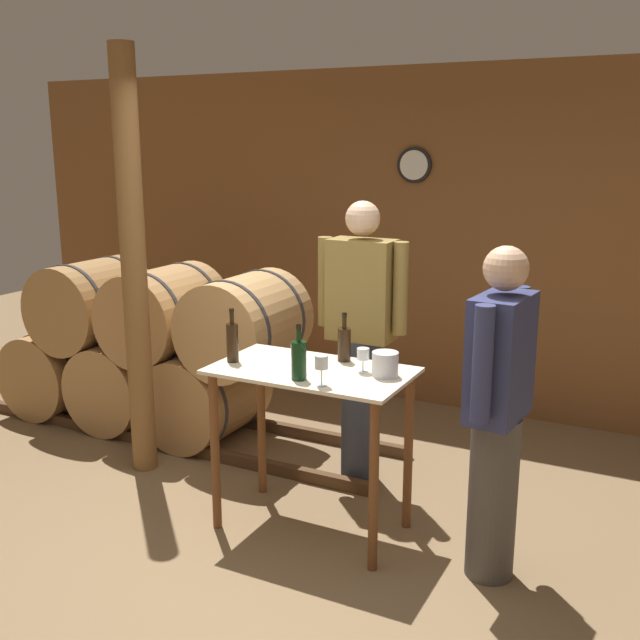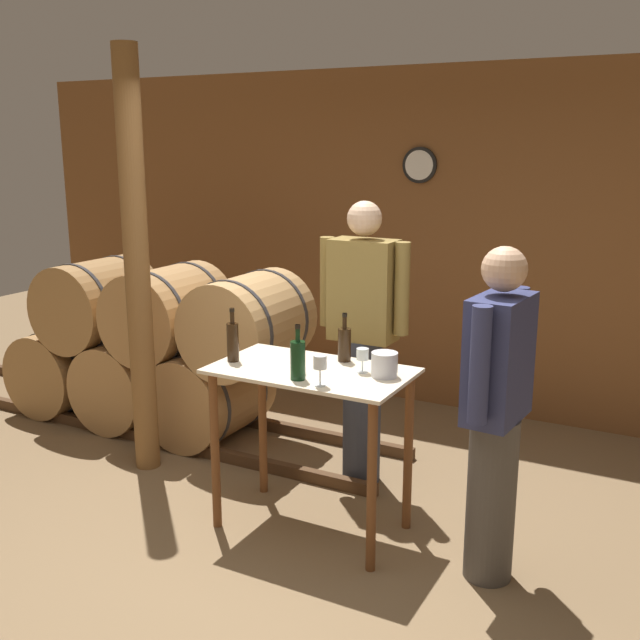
# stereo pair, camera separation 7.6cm
# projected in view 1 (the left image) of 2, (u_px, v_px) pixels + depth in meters

# --- Properties ---
(ground_plane) EXTENTS (14.00, 14.00, 0.00)m
(ground_plane) POSITION_uv_depth(u_px,v_px,m) (274.00, 575.00, 3.76)
(ground_plane) COLOR brown
(back_wall) EXTENTS (8.40, 0.08, 2.70)m
(back_wall) POSITION_uv_depth(u_px,v_px,m) (453.00, 242.00, 5.89)
(back_wall) COLOR brown
(back_wall) RESTS_ON ground_plane
(barrel_rack) EXTENTS (4.34, 0.78, 1.25)m
(barrel_rack) POSITION_uv_depth(u_px,v_px,m) (147.00, 349.00, 5.60)
(barrel_rack) COLOR #4C331E
(barrel_rack) RESTS_ON ground_plane
(tasting_table) EXTENTS (1.07, 0.61, 0.93)m
(tasting_table) POSITION_uv_depth(u_px,v_px,m) (312.00, 404.00, 4.07)
(tasting_table) COLOR beige
(tasting_table) RESTS_ON ground_plane
(wooden_post) EXTENTS (0.16, 0.16, 2.70)m
(wooden_post) POSITION_uv_depth(u_px,v_px,m) (134.00, 268.00, 4.70)
(wooden_post) COLOR brown
(wooden_post) RESTS_ON ground_plane
(wine_bottle_far_left) EXTENTS (0.07, 0.07, 0.30)m
(wine_bottle_far_left) POSITION_uv_depth(u_px,v_px,m) (232.00, 341.00, 4.13)
(wine_bottle_far_left) COLOR black
(wine_bottle_far_left) RESTS_ON tasting_table
(wine_bottle_left) EXTENTS (0.08, 0.08, 0.29)m
(wine_bottle_left) POSITION_uv_depth(u_px,v_px,m) (299.00, 359.00, 3.82)
(wine_bottle_left) COLOR black
(wine_bottle_left) RESTS_ON tasting_table
(wine_bottle_center) EXTENTS (0.07, 0.07, 0.27)m
(wine_bottle_center) POSITION_uv_depth(u_px,v_px,m) (344.00, 343.00, 4.15)
(wine_bottle_center) COLOR black
(wine_bottle_center) RESTS_ON tasting_table
(wine_glass_near_left) EXTENTS (0.07, 0.07, 0.15)m
(wine_glass_near_left) POSITION_uv_depth(u_px,v_px,m) (297.00, 352.00, 3.95)
(wine_glass_near_left) COLOR silver
(wine_glass_near_left) RESTS_ON tasting_table
(wine_glass_near_center) EXTENTS (0.07, 0.07, 0.16)m
(wine_glass_near_center) POSITION_uv_depth(u_px,v_px,m) (322.00, 363.00, 3.72)
(wine_glass_near_center) COLOR silver
(wine_glass_near_center) RESTS_ON tasting_table
(wine_glass_near_right) EXTENTS (0.07, 0.07, 0.13)m
(wine_glass_near_right) POSITION_uv_depth(u_px,v_px,m) (363.00, 355.00, 3.95)
(wine_glass_near_right) COLOR silver
(wine_glass_near_right) RESTS_ON tasting_table
(ice_bucket) EXTENTS (0.14, 0.14, 0.13)m
(ice_bucket) POSITION_uv_depth(u_px,v_px,m) (385.00, 364.00, 3.89)
(ice_bucket) COLOR silver
(ice_bucket) RESTS_ON tasting_table
(person_host) EXTENTS (0.59, 0.24, 1.79)m
(person_host) POSITION_uv_depth(u_px,v_px,m) (361.00, 337.00, 4.62)
(person_host) COLOR #333847
(person_host) RESTS_ON ground_plane
(person_visitor_with_scarf) EXTENTS (0.25, 0.59, 1.67)m
(person_visitor_with_scarf) POSITION_uv_depth(u_px,v_px,m) (498.00, 409.00, 3.58)
(person_visitor_with_scarf) COLOR #4C4742
(person_visitor_with_scarf) RESTS_ON ground_plane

